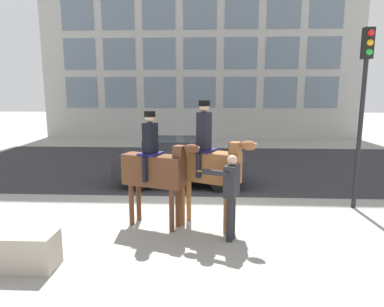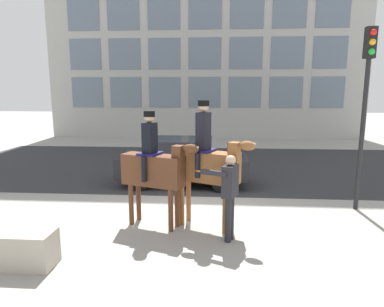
{
  "view_description": "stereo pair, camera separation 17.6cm",
  "coord_description": "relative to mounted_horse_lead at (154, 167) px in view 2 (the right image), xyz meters",
  "views": [
    {
      "loc": [
        0.59,
        -8.87,
        2.97
      ],
      "look_at": [
        0.2,
        -1.0,
        1.53
      ],
      "focal_mm": 32.0,
      "sensor_mm": 36.0,
      "label": 1
    },
    {
      "loc": [
        0.77,
        -8.86,
        2.97
      ],
      "look_at": [
        0.2,
        -1.0,
        1.53
      ],
      "focal_mm": 32.0,
      "sensor_mm": 36.0,
      "label": 2
    }
  ],
  "objects": [
    {
      "name": "mounted_horse_lead",
      "position": [
        0.0,
        0.0,
        0.0
      ],
      "size": [
        1.77,
        0.88,
        2.55
      ],
      "rotation": [
        0.0,
        0.0,
        -0.34
      ],
      "color": "#59331E",
      "rests_on": "ground_plane"
    },
    {
      "name": "street_car_near_lane",
      "position": [
        0.26,
        3.52,
        -0.57
      ],
      "size": [
        4.04,
        1.9,
        1.48
      ],
      "color": "black",
      "rests_on": "ground_plane"
    },
    {
      "name": "ground_plane",
      "position": [
        0.57,
        1.68,
        -1.33
      ],
      "size": [
        80.0,
        80.0,
        0.0
      ],
      "primitive_type": "plane",
      "color": "#9E9B93"
    },
    {
      "name": "planter_ledge",
      "position": [
        -2.31,
        -1.96,
        -1.02
      ],
      "size": [
        1.83,
        0.56,
        0.62
      ],
      "color": "#ADA393",
      "rests_on": "ground_plane"
    },
    {
      "name": "road_surface",
      "position": [
        0.57,
        6.43,
        -1.33
      ],
      "size": [
        19.9,
        8.5,
        0.01
      ],
      "color": "#2D2D30",
      "rests_on": "ground_plane"
    },
    {
      "name": "traffic_light",
      "position": [
        4.91,
        1.43,
        1.62
      ],
      "size": [
        0.24,
        0.29,
        4.45
      ],
      "color": "black",
      "rests_on": "ground_plane"
    },
    {
      "name": "pedestrian_bystander",
      "position": [
        1.6,
        -0.67,
        -0.3
      ],
      "size": [
        0.91,
        0.45,
        1.75
      ],
      "rotation": [
        0.0,
        0.0,
        2.75
      ],
      "color": "#232328",
      "rests_on": "ground_plane"
    },
    {
      "name": "mounted_horse_companion",
      "position": [
        1.15,
        0.01,
        0.1
      ],
      "size": [
        1.78,
        1.04,
        2.78
      ],
      "rotation": [
        0.0,
        0.0,
        -0.42
      ],
      "color": "brown",
      "rests_on": "ground_plane"
    }
  ]
}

